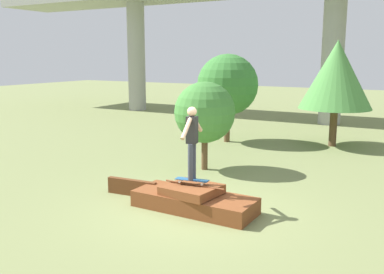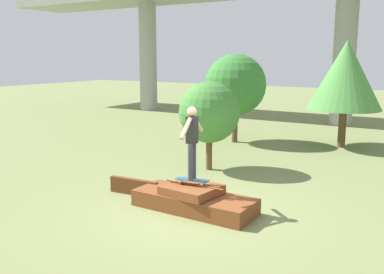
{
  "view_description": "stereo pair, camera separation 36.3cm",
  "coord_description": "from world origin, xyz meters",
  "px_view_note": "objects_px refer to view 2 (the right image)",
  "views": [
    {
      "loc": [
        4.41,
        -8.03,
        3.4
      ],
      "look_at": [
        -0.07,
        0.03,
        1.66
      ],
      "focal_mm": 40.0,
      "sensor_mm": 36.0,
      "label": 1
    },
    {
      "loc": [
        4.73,
        -7.85,
        3.4
      ],
      "look_at": [
        -0.07,
        0.03,
        1.66
      ],
      "focal_mm": 40.0,
      "sensor_mm": 36.0,
      "label": 2
    }
  ],
  "objects_px": {
    "skater": "(192,138)",
    "tree_mid_back": "(209,113)",
    "skateboard": "(192,180)",
    "tree_behind_right": "(236,85)",
    "tree_behind_left": "(346,75)"
  },
  "relations": [
    {
      "from": "tree_behind_right",
      "to": "tree_mid_back",
      "type": "height_order",
      "value": "tree_behind_right"
    },
    {
      "from": "skateboard",
      "to": "tree_behind_right",
      "type": "bearing_deg",
      "value": 108.8
    },
    {
      "from": "skateboard",
      "to": "skater",
      "type": "relative_size",
      "value": 0.48
    },
    {
      "from": "skater",
      "to": "tree_behind_right",
      "type": "height_order",
      "value": "tree_behind_right"
    },
    {
      "from": "tree_behind_right",
      "to": "tree_behind_left",
      "type": "bearing_deg",
      "value": 17.17
    },
    {
      "from": "skateboard",
      "to": "tree_behind_left",
      "type": "xyz_separation_m",
      "value": [
        1.36,
        8.73,
        2.04
      ]
    },
    {
      "from": "skateboard",
      "to": "tree_mid_back",
      "type": "height_order",
      "value": "tree_mid_back"
    },
    {
      "from": "tree_behind_left",
      "to": "tree_mid_back",
      "type": "relative_size",
      "value": 1.5
    },
    {
      "from": "skater",
      "to": "tree_mid_back",
      "type": "bearing_deg",
      "value": 112.79
    },
    {
      "from": "tree_mid_back",
      "to": "skateboard",
      "type": "bearing_deg",
      "value": -67.21
    },
    {
      "from": "skater",
      "to": "tree_behind_right",
      "type": "bearing_deg",
      "value": 108.8
    },
    {
      "from": "tree_behind_right",
      "to": "tree_mid_back",
      "type": "distance_m",
      "value": 4.49
    },
    {
      "from": "tree_behind_left",
      "to": "tree_mid_back",
      "type": "bearing_deg",
      "value": -116.22
    },
    {
      "from": "skateboard",
      "to": "tree_mid_back",
      "type": "xyz_separation_m",
      "value": [
        -1.36,
        3.23,
        1.07
      ]
    },
    {
      "from": "tree_behind_left",
      "to": "tree_behind_right",
      "type": "bearing_deg",
      "value": -162.83
    }
  ]
}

